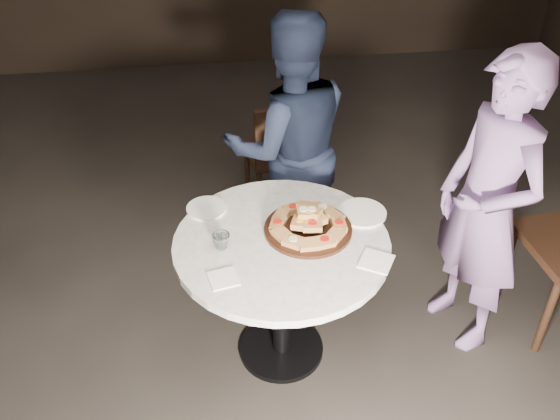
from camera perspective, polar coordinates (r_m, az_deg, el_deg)
The scene contains 12 objects.
floor at distance 3.24m, azimuth 1.39°, elevation -11.79°, with size 7.00×7.00×0.00m, color black.
table at distance 2.78m, azimuth 0.14°, elevation -4.93°, with size 1.23×1.23×0.71m.
serving_board at distance 2.75m, azimuth 2.58°, elevation -1.76°, with size 0.39×0.39×0.02m, color black.
focaccia_pile at distance 2.73m, azimuth 2.59°, elevation -1.14°, with size 0.35×0.34×0.09m.
plate_left at distance 2.89m, azimuth -6.74°, elevation 0.16°, with size 0.18×0.18×0.01m, color white.
plate_right at distance 2.87m, azimuth 7.51°, elevation -0.26°, with size 0.22×0.22×0.01m, color white.
water_glass at distance 2.65m, azimuth -5.38°, elevation -2.84°, with size 0.07×0.07×0.07m, color silver.
napkin_near at distance 2.52m, azimuth -5.21°, elevation -6.26°, with size 0.11×0.11×0.01m, color white.
napkin_far at distance 2.62m, azimuth 8.80°, elevation -4.65°, with size 0.13×0.13×0.01m, color white.
chair_far at distance 3.79m, azimuth 0.10°, elevation 5.51°, with size 0.43×0.44×0.80m.
diner_navy at distance 3.30m, azimuth 0.83°, elevation 5.89°, with size 0.71×0.55×1.46m, color black.
diner_teal at distance 2.95m, azimuth 18.35°, elevation 0.09°, with size 0.55×0.36×1.51m, color slate.
Camera 1 is at (-0.36, -2.11, 2.43)m, focal length 40.00 mm.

